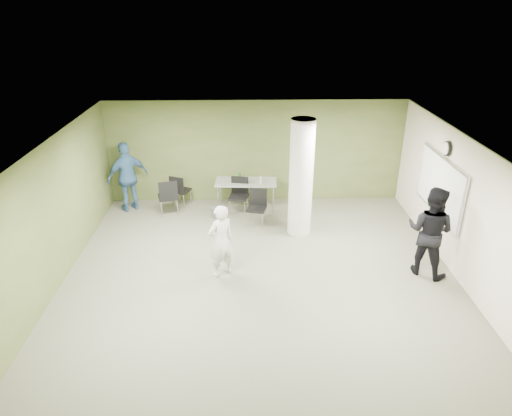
{
  "coord_description": "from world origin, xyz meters",
  "views": [
    {
      "loc": [
        -0.29,
        -7.85,
        5.24
      ],
      "look_at": [
        -0.07,
        1.0,
        1.12
      ],
      "focal_mm": 32.0,
      "sensor_mm": 36.0,
      "label": 1
    }
  ],
  "objects_px": {
    "folding_table": "(246,183)",
    "man_black": "(430,231)",
    "man_blue": "(128,177)",
    "chair_back_left": "(179,189)",
    "woman_white": "(221,241)"
  },
  "relations": [
    {
      "from": "folding_table",
      "to": "chair_back_left",
      "type": "bearing_deg",
      "value": 178.68
    },
    {
      "from": "man_black",
      "to": "man_blue",
      "type": "height_order",
      "value": "man_black"
    },
    {
      "from": "folding_table",
      "to": "chair_back_left",
      "type": "relative_size",
      "value": 1.86
    },
    {
      "from": "folding_table",
      "to": "woman_white",
      "type": "bearing_deg",
      "value": -95.88
    },
    {
      "from": "folding_table",
      "to": "chair_back_left",
      "type": "xyz_separation_m",
      "value": [
        -1.81,
        0.14,
        -0.2
      ]
    },
    {
      "from": "folding_table",
      "to": "man_black",
      "type": "distance_m",
      "value": 4.94
    },
    {
      "from": "chair_back_left",
      "to": "woman_white",
      "type": "relative_size",
      "value": 0.57
    },
    {
      "from": "man_black",
      "to": "folding_table",
      "type": "bearing_deg",
      "value": -2.46
    },
    {
      "from": "man_black",
      "to": "woman_white",
      "type": "bearing_deg",
      "value": 39.22
    },
    {
      "from": "man_blue",
      "to": "man_black",
      "type": "bearing_deg",
      "value": 119.92
    },
    {
      "from": "chair_back_left",
      "to": "folding_table",
      "type": "bearing_deg",
      "value": -161.3
    },
    {
      "from": "woman_white",
      "to": "chair_back_left",
      "type": "bearing_deg",
      "value": -103.26
    },
    {
      "from": "folding_table",
      "to": "man_blue",
      "type": "xyz_separation_m",
      "value": [
        -3.1,
        -0.03,
        0.22
      ]
    },
    {
      "from": "chair_back_left",
      "to": "man_blue",
      "type": "distance_m",
      "value": 1.37
    },
    {
      "from": "chair_back_left",
      "to": "man_blue",
      "type": "relative_size",
      "value": 0.47
    }
  ]
}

